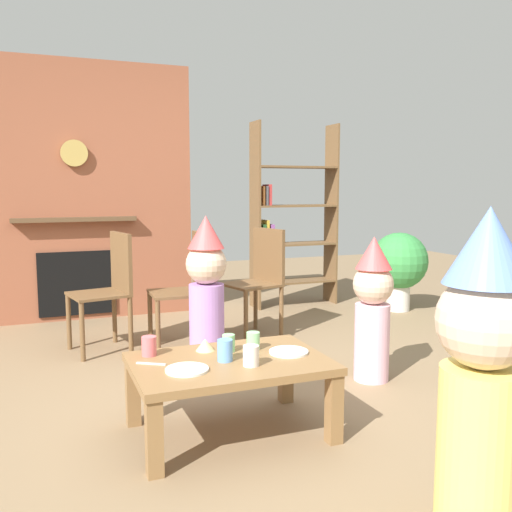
% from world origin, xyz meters
% --- Properties ---
extents(ground_plane, '(12.00, 12.00, 0.00)m').
position_xyz_m(ground_plane, '(0.00, 0.00, 0.00)').
color(ground_plane, '#846B4C').
extents(brick_fireplace_feature, '(2.20, 0.28, 2.40)m').
position_xyz_m(brick_fireplace_feature, '(-0.82, 2.60, 1.19)').
color(brick_fireplace_feature, '#935138').
rests_on(brick_fireplace_feature, ground_plane).
extents(bookshelf, '(0.90, 0.28, 1.90)m').
position_xyz_m(bookshelf, '(1.30, 2.40, 0.88)').
color(bookshelf, brown).
rests_on(bookshelf, ground_plane).
extents(coffee_table, '(0.97, 0.66, 0.39)m').
position_xyz_m(coffee_table, '(-0.28, -0.33, 0.32)').
color(coffee_table, olive).
rests_on(coffee_table, ground_plane).
extents(paper_cup_near_left, '(0.07, 0.07, 0.09)m').
position_xyz_m(paper_cup_near_left, '(-0.11, -0.21, 0.43)').
color(paper_cup_near_left, '#8CD18C').
rests_on(paper_cup_near_left, coffee_table).
extents(paper_cup_near_right, '(0.08, 0.08, 0.11)m').
position_xyz_m(paper_cup_near_right, '(-0.31, -0.34, 0.44)').
color(paper_cup_near_right, '#669EE0').
rests_on(paper_cup_near_right, coffee_table).
extents(paper_cup_center, '(0.07, 0.07, 0.09)m').
position_xyz_m(paper_cup_center, '(-0.24, -0.20, 0.43)').
color(paper_cup_center, '#8CD18C').
rests_on(paper_cup_center, coffee_table).
extents(paper_cup_far_left, '(0.08, 0.08, 0.10)m').
position_xyz_m(paper_cup_far_left, '(-0.21, -0.46, 0.44)').
color(paper_cup_far_left, silver).
rests_on(paper_cup_far_left, coffee_table).
extents(paper_cup_far_right, '(0.08, 0.08, 0.10)m').
position_xyz_m(paper_cup_far_right, '(-0.64, -0.12, 0.44)').
color(paper_cup_far_right, '#E5666B').
rests_on(paper_cup_far_right, coffee_table).
extents(paper_plate_front, '(0.20, 0.20, 0.01)m').
position_xyz_m(paper_plate_front, '(-0.52, -0.42, 0.39)').
color(paper_plate_front, white).
rests_on(paper_plate_front, coffee_table).
extents(paper_plate_rear, '(0.20, 0.20, 0.01)m').
position_xyz_m(paper_plate_rear, '(0.04, -0.34, 0.39)').
color(paper_plate_rear, white).
rests_on(paper_plate_rear, coffee_table).
extents(birthday_cake_slice, '(0.10, 0.10, 0.06)m').
position_xyz_m(birthday_cake_slice, '(-0.35, -0.14, 0.42)').
color(birthday_cake_slice, '#EAC68C').
rests_on(birthday_cake_slice, coffee_table).
extents(table_fork, '(0.14, 0.09, 0.01)m').
position_xyz_m(table_fork, '(-0.66, -0.26, 0.39)').
color(table_fork, silver).
rests_on(table_fork, coffee_table).
extents(child_with_cone_hat, '(0.33, 0.33, 1.18)m').
position_xyz_m(child_with_cone_hat, '(0.24, -1.48, 0.62)').
color(child_with_cone_hat, '#E0CC66').
rests_on(child_with_cone_hat, ground_plane).
extents(child_in_pink, '(0.26, 0.26, 0.93)m').
position_xyz_m(child_in_pink, '(0.83, 0.09, 0.49)').
color(child_in_pink, '#EAB2C6').
rests_on(child_in_pink, ground_plane).
extents(child_by_the_chairs, '(0.29, 0.29, 1.05)m').
position_xyz_m(child_by_the_chairs, '(-0.05, 0.86, 0.55)').
color(child_by_the_chairs, '#B27FCC').
rests_on(child_by_the_chairs, ground_plane).
extents(dining_chair_left, '(0.47, 0.47, 0.90)m').
position_xyz_m(dining_chair_left, '(-0.65, 1.40, 0.51)').
color(dining_chair_left, brown).
rests_on(dining_chair_left, ground_plane).
extents(dining_chair_middle, '(0.41, 0.41, 0.90)m').
position_xyz_m(dining_chair_middle, '(-0.08, 1.22, 0.51)').
color(dining_chair_middle, brown).
rests_on(dining_chair_middle, ground_plane).
extents(dining_chair_right, '(0.49, 0.49, 0.90)m').
position_xyz_m(dining_chair_right, '(0.57, 1.39, 0.51)').
color(dining_chair_right, brown).
rests_on(dining_chair_right, ground_plane).
extents(potted_plant_tall, '(0.57, 0.57, 0.79)m').
position_xyz_m(potted_plant_tall, '(2.23, 1.75, 0.48)').
color(potted_plant_tall, beige).
rests_on(potted_plant_tall, ground_plane).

